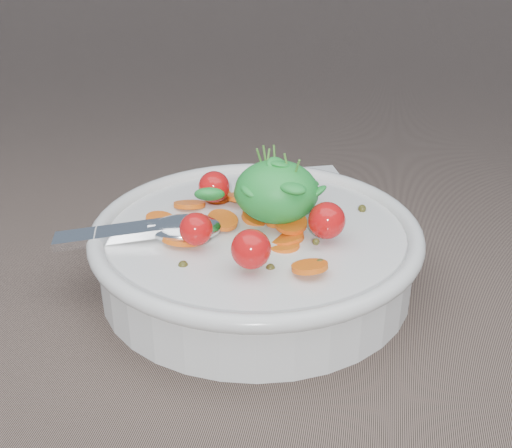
# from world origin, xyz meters

# --- Properties ---
(ground) EXTENTS (6.00, 6.00, 0.00)m
(ground) POSITION_xyz_m (0.00, 0.00, 0.00)
(ground) COLOR #6B584D
(ground) RESTS_ON ground
(bowl) EXTENTS (0.27, 0.25, 0.11)m
(bowl) POSITION_xyz_m (0.03, 0.01, 0.03)
(bowl) COLOR silver
(bowl) RESTS_ON ground
(napkin) EXTENTS (0.18, 0.17, 0.01)m
(napkin) POSITION_xyz_m (0.02, 0.17, 0.00)
(napkin) COLOR white
(napkin) RESTS_ON ground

